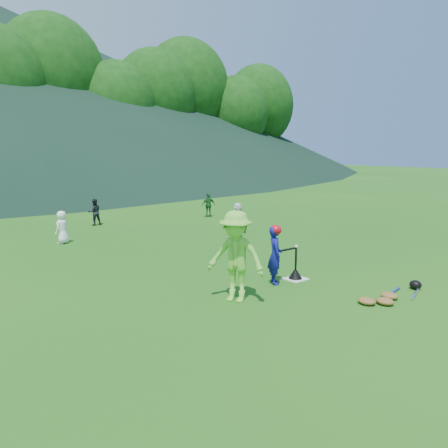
# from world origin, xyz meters

# --- Properties ---
(ground) EXTENTS (120.00, 120.00, 0.00)m
(ground) POSITION_xyz_m (0.00, 0.00, 0.00)
(ground) COLOR #175613
(ground) RESTS_ON ground
(home_plate) EXTENTS (0.45, 0.45, 0.02)m
(home_plate) POSITION_xyz_m (0.00, 0.00, 0.01)
(home_plate) COLOR silver
(home_plate) RESTS_ON ground
(baseball) EXTENTS (0.08, 0.08, 0.08)m
(baseball) POSITION_xyz_m (0.00, 0.00, 0.74)
(baseball) COLOR white
(baseball) RESTS_ON batting_tee
(batter_child) EXTENTS (0.50, 0.54, 1.24)m
(batter_child) POSITION_xyz_m (-0.57, 0.08, 0.62)
(batter_child) COLOR navy
(batter_child) RESTS_ON ground
(adult_coach) EXTENTS (1.07, 1.28, 1.72)m
(adult_coach) POSITION_xyz_m (-1.92, -0.23, 0.86)
(adult_coach) COLOR #73CE3C
(adult_coach) RESTS_ON ground
(fielder_a) EXTENTS (0.58, 0.52, 1.00)m
(fielder_a) POSITION_xyz_m (-2.70, 6.94, 0.50)
(fielder_a) COLOR white
(fielder_a) RESTS_ON ground
(fielder_b) EXTENTS (0.54, 0.45, 1.00)m
(fielder_b) POSITION_xyz_m (-0.65, 9.41, 0.50)
(fielder_b) COLOR black
(fielder_b) RESTS_ON ground
(fielder_c) EXTENTS (0.63, 0.37, 1.01)m
(fielder_c) POSITION_xyz_m (3.90, 8.36, 0.50)
(fielder_c) COLOR #1B5D25
(fielder_c) RESTS_ON ground
(fielder_d) EXTENTS (1.03, 0.75, 1.07)m
(fielder_d) POSITION_xyz_m (2.35, 4.68, 0.54)
(fielder_d) COLOR white
(fielder_d) RESTS_ON ground
(batting_tee) EXTENTS (0.30, 0.30, 0.68)m
(batting_tee) POSITION_xyz_m (0.00, 0.00, 0.13)
(batting_tee) COLOR black
(batting_tee) RESTS_ON home_plate
(batter_gear) EXTENTS (0.73, 0.26, 0.60)m
(batter_gear) POSITION_xyz_m (-0.55, 0.07, 1.12)
(batter_gear) COLOR #B90C17
(batter_gear) RESTS_ON ground
(equipment_pile) EXTENTS (1.80, 0.63, 0.19)m
(equipment_pile) POSITION_xyz_m (0.44, -2.01, 0.07)
(equipment_pile) COLOR olive
(equipment_pile) RESTS_ON ground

